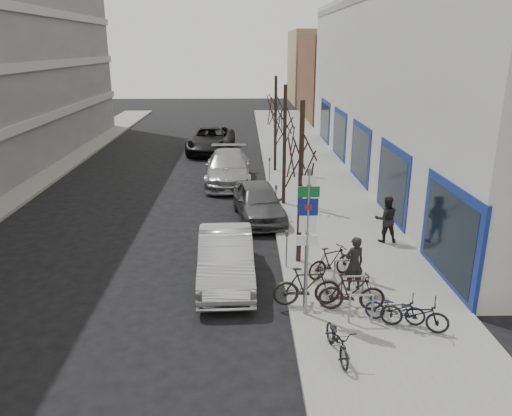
{
  "coord_description": "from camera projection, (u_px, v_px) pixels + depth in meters",
  "views": [
    {
      "loc": [
        0.78,
        -11.96,
        7.07
      ],
      "look_at": [
        1.17,
        3.61,
        2.0
      ],
      "focal_mm": 35.0,
      "sensor_mm": 36.0,
      "label": 1
    }
  ],
  "objects": [
    {
      "name": "tree_mid",
      "position": [
        285.0,
        117.0,
        21.84
      ],
      "size": [
        1.8,
        1.8,
        5.5
      ],
      "color": "black",
      "rests_on": "ground"
    },
    {
      "name": "parked_car_back",
      "position": [
        228.0,
        168.0,
        26.75
      ],
      "size": [
        2.45,
        5.87,
        1.69
      ],
      "primitive_type": "imported",
      "rotation": [
        0.0,
        0.0,
        0.01
      ],
      "color": "#9F9FA4",
      "rests_on": "ground"
    },
    {
      "name": "bike_near_right",
      "position": [
        352.0,
        292.0,
        13.56
      ],
      "size": [
        1.87,
        0.68,
        1.11
      ],
      "primitive_type": "imported",
      "rotation": [
        0.0,
        0.0,
        1.5
      ],
      "color": "black",
      "rests_on": "sidewalk_east"
    },
    {
      "name": "parked_car_mid",
      "position": [
        259.0,
        201.0,
        21.17
      ],
      "size": [
        2.48,
        4.82,
        1.57
      ],
      "primitive_type": "imported",
      "rotation": [
        0.0,
        0.0,
        0.14
      ],
      "color": "#505055",
      "rests_on": "ground"
    },
    {
      "name": "tree_near",
      "position": [
        302.0,
        145.0,
        15.66
      ],
      "size": [
        1.8,
        1.8,
        5.5
      ],
      "color": "black",
      "rests_on": "ground"
    },
    {
      "name": "bike_mid_curb",
      "position": [
        395.0,
        306.0,
        12.99
      ],
      "size": [
        1.61,
        0.96,
        0.94
      ],
      "primitive_type": "imported",
      "rotation": [
        0.0,
        0.0,
        1.23
      ],
      "color": "black",
      "rests_on": "sidewalk_east"
    },
    {
      "name": "bike_far_curb",
      "position": [
        415.0,
        311.0,
        12.65
      ],
      "size": [
        1.78,
        1.11,
        1.05
      ],
      "primitive_type": "imported",
      "rotation": [
        0.0,
        0.0,
        1.19
      ],
      "color": "black",
      "rests_on": "sidewalk_east"
    },
    {
      "name": "pedestrian_near",
      "position": [
        354.0,
        264.0,
        14.63
      ],
      "size": [
        0.7,
        0.56,
        1.68
      ],
      "primitive_type": "imported",
      "rotation": [
        0.0,
        0.0,
        3.43
      ],
      "color": "black",
      "rests_on": "sidewalk_east"
    },
    {
      "name": "meter_front",
      "position": [
        287.0,
        245.0,
        16.16
      ],
      "size": [
        0.1,
        0.08,
        1.27
      ],
      "color": "gray",
      "rests_on": "sidewalk_east"
    },
    {
      "name": "tan_building_far",
      "position": [
        341.0,
        67.0,
        64.75
      ],
      "size": [
        13.0,
        12.0,
        9.0
      ],
      "primitive_type": "cube",
      "color": "#937A5B",
      "rests_on": "ground"
    },
    {
      "name": "bike_near_left",
      "position": [
        338.0,
        337.0,
        11.56
      ],
      "size": [
        0.69,
        1.65,
        0.98
      ],
      "primitive_type": "imported",
      "rotation": [
        0.0,
        0.0,
        0.13
      ],
      "color": "black",
      "rests_on": "sidewalk_east"
    },
    {
      "name": "meter_back",
      "position": [
        270.0,
        167.0,
        26.62
      ],
      "size": [
        0.1,
        0.08,
        1.27
      ],
      "color": "gray",
      "rests_on": "sidewalk_east"
    },
    {
      "name": "bike_far_inner",
      "position": [
        331.0,
        261.0,
        15.54
      ],
      "size": [
        1.77,
        1.23,
        1.05
      ],
      "primitive_type": "imported",
      "rotation": [
        0.0,
        0.0,
        2.03
      ],
      "color": "black",
      "rests_on": "sidewalk_east"
    },
    {
      "name": "sidewalk_east",
      "position": [
        324.0,
        204.0,
        23.13
      ],
      "size": [
        5.0,
        70.0,
        0.15
      ],
      "primitive_type": "cube",
      "color": "slate",
      "rests_on": "ground"
    },
    {
      "name": "parked_car_front",
      "position": [
        226.0,
        258.0,
        15.51
      ],
      "size": [
        1.85,
        4.83,
        1.57
      ],
      "primitive_type": "imported",
      "rotation": [
        0.0,
        0.0,
        0.04
      ],
      "color": "#B8B9BE",
      "rests_on": "ground"
    },
    {
      "name": "ground",
      "position": [
        216.0,
        319.0,
        13.54
      ],
      "size": [
        120.0,
        120.0,
        0.0
      ],
      "primitive_type": "plane",
      "color": "black",
      "rests_on": "ground"
    },
    {
      "name": "brick_building_far",
      "position": [
        363.0,
        78.0,
        50.63
      ],
      "size": [
        12.0,
        14.0,
        8.0
      ],
      "primitive_type": "cube",
      "color": "brown",
      "rests_on": "ground"
    },
    {
      "name": "lane_car",
      "position": [
        211.0,
        140.0,
        34.7
      ],
      "size": [
        3.34,
        6.38,
        1.71
      ],
      "primitive_type": "imported",
      "rotation": [
        0.0,
        0.0,
        -0.08
      ],
      "color": "black",
      "rests_on": "ground"
    },
    {
      "name": "bike_rack",
      "position": [
        352.0,
        286.0,
        14.0
      ],
      "size": [
        0.66,
        2.26,
        0.83
      ],
      "color": "gray",
      "rests_on": "sidewalk_east"
    },
    {
      "name": "highway_sign_pole",
      "position": [
        307.0,
        234.0,
        12.83
      ],
      "size": [
        0.55,
        0.1,
        4.2
      ],
      "color": "gray",
      "rests_on": "ground"
    },
    {
      "name": "pedestrian_far",
      "position": [
        386.0,
        219.0,
        18.28
      ],
      "size": [
        0.66,
        0.45,
        1.77
      ],
      "primitive_type": "imported",
      "rotation": [
        0.0,
        0.0,
        3.13
      ],
      "color": "black",
      "rests_on": "sidewalk_east"
    },
    {
      "name": "bike_mid_inner",
      "position": [
        307.0,
        286.0,
        13.82
      ],
      "size": [
        1.94,
        0.65,
        1.17
      ],
      "primitive_type": "imported",
      "rotation": [
        0.0,
        0.0,
        1.61
      ],
      "color": "black",
      "rests_on": "sidewalk_east"
    },
    {
      "name": "meter_mid",
      "position": [
        276.0,
        197.0,
        21.39
      ],
      "size": [
        0.1,
        0.08,
        1.27
      ],
      "color": "gray",
      "rests_on": "sidewalk_east"
    },
    {
      "name": "tree_far",
      "position": [
        276.0,
        101.0,
        28.02
      ],
      "size": [
        1.8,
        1.8,
        5.5
      ],
      "color": "black",
      "rests_on": "ground"
    }
  ]
}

